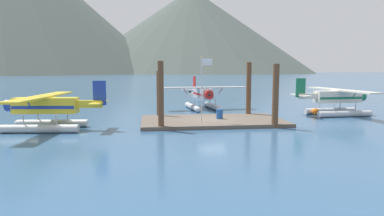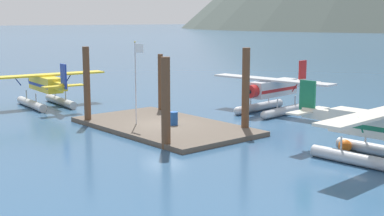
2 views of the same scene
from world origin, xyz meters
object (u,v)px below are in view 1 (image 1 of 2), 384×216
Objects in this scene: fuel_drum at (220,114)px; seaplane_yellow_port_aft at (46,110)px; seaplane_silver_bow_centre at (203,96)px; boat_white_open_north at (202,94)px; seaplane_cream_stbd_fwd at (338,100)px; flagpole at (203,81)px; mooring_buoy at (315,112)px.

seaplane_yellow_port_aft is (-14.24, -2.27, 0.84)m from fuel_drum.
seaplane_yellow_port_aft is (-14.27, -12.09, 0.00)m from seaplane_silver_bow_centre.
seaplane_cream_stbd_fwd is at bearing -67.50° from boat_white_open_north.
seaplane_silver_bow_centre is (1.81, 11.47, -2.17)m from flagpole.
flagpole is 11.82m from seaplane_silver_bow_centre.
seaplane_silver_bow_centre is 2.49× the size of boat_white_open_north.
seaplane_silver_bow_centre and seaplane_yellow_port_aft have the same top height.
flagpole is at bearing -137.10° from fuel_drum.
seaplane_silver_bow_centre reaches higher than fuel_drum.
fuel_drum is (1.78, 1.65, -3.01)m from flagpole.
seaplane_yellow_port_aft is at bearing -177.18° from flagpole.
seaplane_silver_bow_centre is at bearing -98.83° from boat_white_open_north.
seaplane_yellow_port_aft is (-25.08, -5.58, 1.21)m from mooring_buoy.
seaplane_silver_bow_centre and seaplane_cream_stbd_fwd have the same top height.
mooring_buoy is 2.51m from seaplane_cream_stbd_fwd.
mooring_buoy is 0.17× the size of boat_white_open_north.
boat_white_open_north is at bearing 81.17° from seaplane_silver_bow_centre.
seaplane_yellow_port_aft is at bearing -170.96° from fuel_drum.
seaplane_cream_stbd_fwd is at bearing 16.75° from flagpole.
flagpole is at bearing -98.98° from seaplane_silver_bow_centre.
fuel_drum is at bearing -95.77° from boat_white_open_north.
seaplane_cream_stbd_fwd is 1.00× the size of seaplane_yellow_port_aft.
seaplane_silver_bow_centre is at bearing 89.78° from fuel_drum.
boat_white_open_north reaches higher than mooring_buoy.
seaplane_cream_stbd_fwd is 26.68m from boat_white_open_north.
seaplane_yellow_port_aft is 34.23m from boat_white_open_north.
seaplane_silver_bow_centre is 18.71m from seaplane_yellow_port_aft.
flagpole is at bearing -163.25° from seaplane_cream_stbd_fwd.
fuel_drum is at bearing 42.90° from flagpole.
fuel_drum is 13.30m from seaplane_cream_stbd_fwd.
seaplane_silver_bow_centre is (0.04, 9.82, 0.84)m from fuel_drum.
mooring_buoy is (12.62, 4.96, -3.38)m from flagpole.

